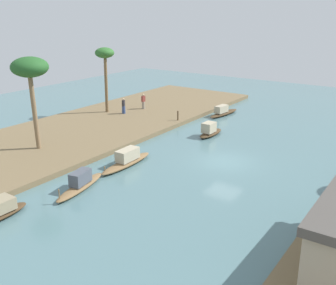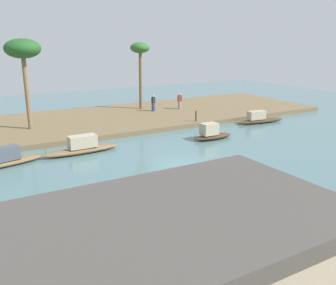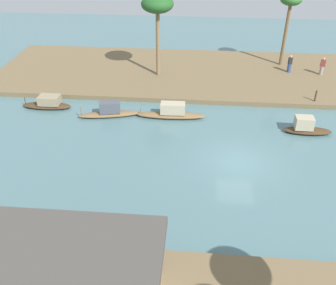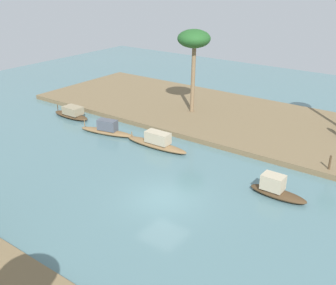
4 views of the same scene
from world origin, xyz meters
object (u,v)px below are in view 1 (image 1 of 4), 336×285
object	(u,v)px
sampan_with_tall_canopy	(80,183)
person_on_near_bank	(124,107)
palm_tree_left_far	(30,70)
sampan_midstream	(210,131)
sampan_open_hull	(127,160)
palm_tree_left_near	(105,57)
person_by_mooring	(143,102)
mooring_post	(178,116)
sampan_downstream_large	(223,112)

from	to	relation	value
sampan_with_tall_canopy	person_on_near_bank	world-z (taller)	person_on_near_bank
sampan_with_tall_canopy	palm_tree_left_far	world-z (taller)	palm_tree_left_far
sampan_midstream	palm_tree_left_far	xyz separation A→B (m)	(11.85, -9.18, 6.20)
sampan_open_hull	palm_tree_left_far	bearing A→B (deg)	-77.37
palm_tree_left_near	person_by_mooring	bearing A→B (deg)	145.84
person_by_mooring	mooring_post	bearing A→B (deg)	-100.49
sampan_with_tall_canopy	palm_tree_left_far	size ratio (longest dim) A/B	0.69
sampan_open_hull	person_on_near_bank	size ratio (longest dim) A/B	3.24
person_on_near_bank	person_by_mooring	size ratio (longest dim) A/B	0.99
person_on_near_bank	palm_tree_left_far	size ratio (longest dim) A/B	0.23
sampan_open_hull	palm_tree_left_near	xyz separation A→B (m)	(-10.13, -11.36, 5.87)
person_on_near_bank	person_by_mooring	world-z (taller)	person_by_mooring
mooring_post	palm_tree_left_far	xyz separation A→B (m)	(13.53, -4.56, 5.80)
sampan_midstream	person_on_near_bank	world-z (taller)	person_on_near_bank
sampan_with_tall_canopy	sampan_midstream	world-z (taller)	sampan_midstream
sampan_midstream	person_on_near_bank	size ratio (longest dim) A/B	2.07
person_by_mooring	palm_tree_left_near	bearing A→B (deg)	153.38
sampan_open_hull	sampan_with_tall_canopy	bearing A→B (deg)	1.60
sampan_downstream_large	palm_tree_left_near	world-z (taller)	palm_tree_left_near
sampan_downstream_large	palm_tree_left_far	world-z (taller)	palm_tree_left_far
person_on_near_bank	mooring_post	size ratio (longest dim) A/B	1.74
palm_tree_left_far	sampan_with_tall_canopy	bearing A→B (deg)	69.53
person_on_near_bank	mooring_post	bearing A→B (deg)	-96.98
sampan_downstream_large	palm_tree_left_far	bearing A→B (deg)	-13.17
sampan_downstream_large	sampan_open_hull	size ratio (longest dim) A/B	0.94
sampan_midstream	person_on_near_bank	bearing A→B (deg)	-92.95
person_on_near_bank	palm_tree_left_near	xyz separation A→B (m)	(0.47, -1.94, 5.23)
sampan_midstream	mooring_post	size ratio (longest dim) A/B	3.60
palm_tree_left_far	mooring_post	bearing A→B (deg)	161.37
sampan_downstream_large	palm_tree_left_near	bearing A→B (deg)	-49.24
palm_tree_left_near	person_on_near_bank	bearing A→B (deg)	103.58
sampan_with_tall_canopy	person_by_mooring	distance (m)	20.64
sampan_midstream	palm_tree_left_near	bearing A→B (deg)	-90.34
person_by_mooring	palm_tree_left_near	distance (m)	6.61
sampan_downstream_large	person_by_mooring	xyz separation A→B (m)	(3.74, -8.05, 0.74)
sampan_open_hull	person_on_near_bank	bearing A→B (deg)	-139.60
mooring_post	palm_tree_left_near	bearing A→B (deg)	-79.66
sampan_open_hull	palm_tree_left_near	size ratio (longest dim) A/B	0.78
sampan_midstream	palm_tree_left_far	bearing A→B (deg)	-37.30
palm_tree_left_near	sampan_downstream_large	bearing A→B (deg)	124.61
palm_tree_left_far	sampan_downstream_large	bearing A→B (deg)	160.69
sampan_with_tall_canopy	person_on_near_bank	size ratio (longest dim) A/B	2.99
palm_tree_left_far	sampan_midstream	bearing A→B (deg)	142.23
person_by_mooring	palm_tree_left_far	bearing A→B (deg)	-167.55
sampan_downstream_large	sampan_open_hull	bearing A→B (deg)	9.43
person_on_near_bank	mooring_post	xyz separation A→B (m)	(-1.03, 6.27, -0.20)
sampan_with_tall_canopy	mooring_post	xyz separation A→B (m)	(-16.50, -3.40, 0.47)
sampan_with_tall_canopy	sampan_open_hull	size ratio (longest dim) A/B	0.92
sampan_with_tall_canopy	person_on_near_bank	xyz separation A→B (m)	(-15.47, -9.66, 0.67)
palm_tree_left_near	palm_tree_left_far	xyz separation A→B (m)	(12.03, 3.64, 0.37)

